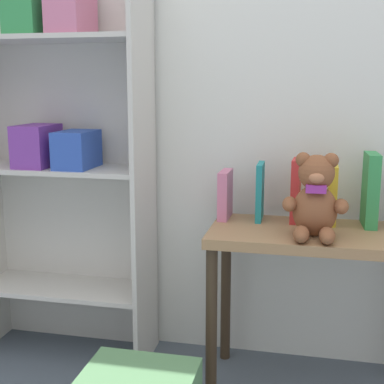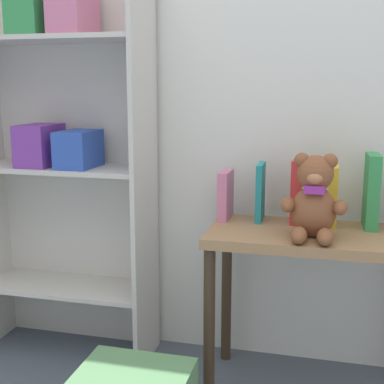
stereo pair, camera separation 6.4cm
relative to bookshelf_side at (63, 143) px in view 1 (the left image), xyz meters
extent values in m
cube|color=silver|center=(0.86, 0.15, 0.37)|extent=(4.80, 0.06, 2.50)
cube|color=beige|center=(0.35, -0.04, -0.10)|extent=(0.02, 0.29, 1.56)
cube|color=beige|center=(0.00, 0.10, -0.10)|extent=(0.72, 0.02, 1.56)
cube|color=beige|center=(0.00, -0.04, -0.60)|extent=(0.68, 0.26, 0.02)
cube|color=beige|center=(0.00, -0.04, -0.10)|extent=(0.68, 0.26, 0.02)
cube|color=beige|center=(0.00, -0.04, 0.40)|extent=(0.68, 0.26, 0.02)
cube|color=#33934C|center=(-0.09, -0.05, 0.49)|extent=(0.13, 0.20, 0.16)
cube|color=#D17093|center=(0.08, -0.05, 0.51)|extent=(0.13, 0.20, 0.20)
cube|color=purple|center=(-0.09, -0.05, -0.01)|extent=(0.13, 0.20, 0.17)
cube|color=#2D51B7|center=(0.08, -0.05, -0.02)|extent=(0.13, 0.20, 0.14)
cube|color=#9E754C|center=(0.99, -0.12, -0.29)|extent=(0.72, 0.38, 0.04)
cylinder|color=#37291A|center=(0.66, -0.28, -0.60)|extent=(0.04, 0.04, 0.57)
cylinder|color=#37291A|center=(0.66, 0.04, -0.60)|extent=(0.04, 0.04, 0.57)
ellipsoid|color=brown|center=(0.99, -0.19, -0.19)|extent=(0.15, 0.11, 0.17)
sphere|color=brown|center=(0.99, -0.19, -0.06)|extent=(0.12, 0.12, 0.12)
sphere|color=brown|center=(0.95, -0.19, -0.02)|extent=(0.05, 0.05, 0.05)
sphere|color=brown|center=(1.04, -0.19, -0.02)|extent=(0.05, 0.05, 0.05)
ellipsoid|color=#B56E48|center=(0.99, -0.24, -0.07)|extent=(0.05, 0.04, 0.04)
ellipsoid|color=brown|center=(0.91, -0.20, -0.16)|extent=(0.05, 0.10, 0.05)
ellipsoid|color=brown|center=(1.08, -0.20, -0.16)|extent=(0.05, 0.10, 0.05)
ellipsoid|color=brown|center=(0.95, -0.27, -0.25)|extent=(0.05, 0.10, 0.05)
ellipsoid|color=brown|center=(1.04, -0.27, -0.25)|extent=(0.05, 0.10, 0.05)
cube|color=#992D93|center=(0.99, -0.23, -0.10)|extent=(0.07, 0.02, 0.03)
cube|color=#D17093|center=(0.66, -0.01, -0.18)|extent=(0.04, 0.14, 0.18)
cube|color=teal|center=(0.79, 0.00, -0.17)|extent=(0.02, 0.14, 0.22)
cube|color=red|center=(0.93, 0.00, -0.16)|extent=(0.04, 0.13, 0.23)
cube|color=gold|center=(1.06, -0.02, -0.17)|extent=(0.03, 0.10, 0.22)
cube|color=#33934C|center=(1.19, -0.01, -0.14)|extent=(0.05, 0.15, 0.26)
camera|label=1|loc=(0.97, -1.98, 0.23)|focal=50.00mm
camera|label=2|loc=(1.03, -1.97, 0.23)|focal=50.00mm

